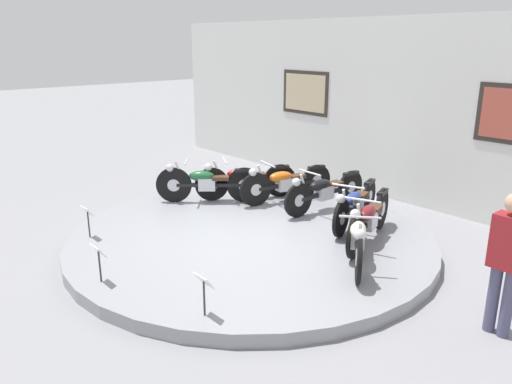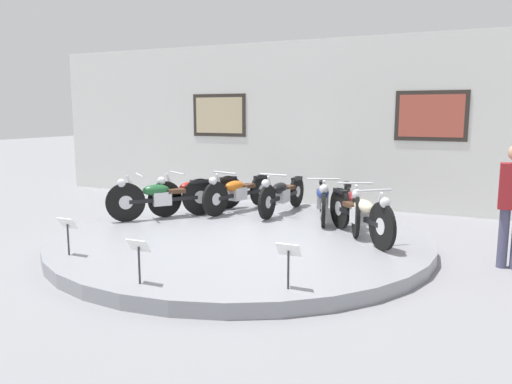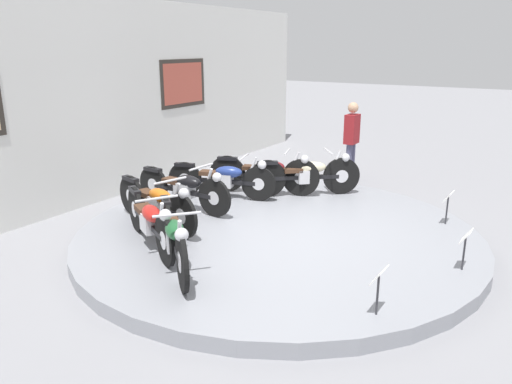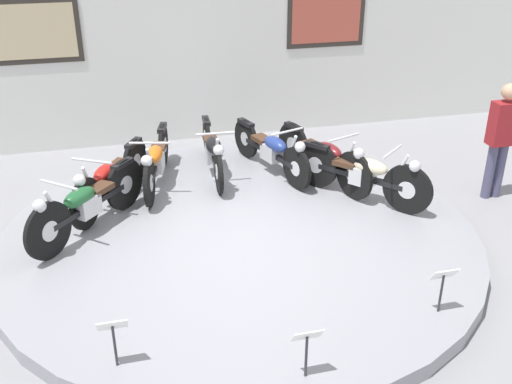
{
  "view_description": "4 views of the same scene",
  "coord_description": "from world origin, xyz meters",
  "px_view_note": "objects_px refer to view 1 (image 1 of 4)",
  "views": [
    {
      "loc": [
        5.71,
        -4.9,
        3.19
      ],
      "look_at": [
        -0.29,
        0.36,
        0.74
      ],
      "focal_mm": 35.0,
      "sensor_mm": 36.0,
      "label": 1
    },
    {
      "loc": [
        3.36,
        -6.86,
        2.07
      ],
      "look_at": [
        0.06,
        0.44,
        0.78
      ],
      "focal_mm": 35.0,
      "sensor_mm": 36.0,
      "label": 2
    },
    {
      "loc": [
        -5.98,
        -3.39,
        2.8
      ],
      "look_at": [
        -0.27,
        0.2,
        0.79
      ],
      "focal_mm": 35.0,
      "sensor_mm": 36.0,
      "label": 3
    },
    {
      "loc": [
        -1.36,
        -6.24,
        3.86
      ],
      "look_at": [
        0.25,
        0.15,
        0.61
      ],
      "focal_mm": 42.0,
      "sensor_mm": 36.0,
      "label": 4
    }
  ],
  "objects_px": {
    "info_placard_front_left": "(88,215)",
    "info_placard_front_right": "(204,286)",
    "motorcycle_black": "(324,190)",
    "motorcycle_green": "(207,182)",
    "motorcycle_orange": "(285,182)",
    "info_placard_front_centre": "(99,255)",
    "visitor_standing": "(507,257)",
    "motorcycle_red": "(244,179)",
    "motorcycle_maroon": "(369,218)",
    "motorcycle_blue": "(355,203)",
    "motorcycle_cream": "(357,235)"
  },
  "relations": [
    {
      "from": "motorcycle_green",
      "to": "visitor_standing",
      "type": "bearing_deg",
      "value": -0.2
    },
    {
      "from": "motorcycle_cream",
      "to": "motorcycle_red",
      "type": "bearing_deg",
      "value": 168.27
    },
    {
      "from": "motorcycle_cream",
      "to": "info_placard_front_left",
      "type": "bearing_deg",
      "value": -143.64
    },
    {
      "from": "motorcycle_black",
      "to": "motorcycle_green",
      "type": "bearing_deg",
      "value": -143.18
    },
    {
      "from": "info_placard_front_left",
      "to": "visitor_standing",
      "type": "xyz_separation_m",
      "value": [
        5.34,
        2.44,
        0.38
      ]
    },
    {
      "from": "motorcycle_orange",
      "to": "visitor_standing",
      "type": "xyz_separation_m",
      "value": [
        4.62,
        -1.18,
        0.37
      ]
    },
    {
      "from": "motorcycle_red",
      "to": "info_placard_front_right",
      "type": "distance_m",
      "value": 4.36
    },
    {
      "from": "info_placard_front_left",
      "to": "info_placard_front_right",
      "type": "distance_m",
      "value": 3.11
    },
    {
      "from": "motorcycle_green",
      "to": "motorcycle_cream",
      "type": "bearing_deg",
      "value": -0.02
    },
    {
      "from": "motorcycle_maroon",
      "to": "motorcycle_black",
      "type": "bearing_deg",
      "value": 156.06
    },
    {
      "from": "motorcycle_blue",
      "to": "info_placard_front_left",
      "type": "relative_size",
      "value": 3.67
    },
    {
      "from": "motorcycle_red",
      "to": "visitor_standing",
      "type": "relative_size",
      "value": 1.06
    },
    {
      "from": "motorcycle_red",
      "to": "motorcycle_black",
      "type": "relative_size",
      "value": 0.89
    },
    {
      "from": "motorcycle_orange",
      "to": "motorcycle_maroon",
      "type": "distance_m",
      "value": 2.36
    },
    {
      "from": "motorcycle_orange",
      "to": "info_placard_front_right",
      "type": "bearing_deg",
      "value": -56.46
    },
    {
      "from": "motorcycle_blue",
      "to": "visitor_standing",
      "type": "bearing_deg",
      "value": -21.77
    },
    {
      "from": "info_placard_front_centre",
      "to": "visitor_standing",
      "type": "relative_size",
      "value": 0.31
    },
    {
      "from": "motorcycle_green",
      "to": "info_placard_front_centre",
      "type": "relative_size",
      "value": 3.05
    },
    {
      "from": "motorcycle_orange",
      "to": "motorcycle_maroon",
      "type": "xyz_separation_m",
      "value": [
        2.31,
        -0.48,
        0.01
      ]
    },
    {
      "from": "motorcycle_cream",
      "to": "info_placard_front_left",
      "type": "relative_size",
      "value": 3.09
    },
    {
      "from": "motorcycle_black",
      "to": "motorcycle_maroon",
      "type": "height_order",
      "value": "motorcycle_maroon"
    },
    {
      "from": "motorcycle_blue",
      "to": "motorcycle_red",
      "type": "bearing_deg",
      "value": -168.34
    },
    {
      "from": "motorcycle_orange",
      "to": "visitor_standing",
      "type": "distance_m",
      "value": 4.78
    },
    {
      "from": "motorcycle_black",
      "to": "motorcycle_blue",
      "type": "height_order",
      "value": "motorcycle_black"
    },
    {
      "from": "info_placard_front_right",
      "to": "visitor_standing",
      "type": "height_order",
      "value": "visitor_standing"
    },
    {
      "from": "motorcycle_black",
      "to": "info_placard_front_left",
      "type": "relative_size",
      "value": 3.85
    },
    {
      "from": "motorcycle_maroon",
      "to": "info_placard_front_left",
      "type": "relative_size",
      "value": 3.75
    },
    {
      "from": "motorcycle_orange",
      "to": "motorcycle_red",
      "type": "bearing_deg",
      "value": -143.27
    },
    {
      "from": "motorcycle_black",
      "to": "info_placard_front_left",
      "type": "bearing_deg",
      "value": -112.33
    },
    {
      "from": "motorcycle_orange",
      "to": "motorcycle_black",
      "type": "distance_m",
      "value": 0.85
    },
    {
      "from": "motorcycle_green",
      "to": "info_placard_front_centre",
      "type": "bearing_deg",
      "value": -59.2
    },
    {
      "from": "motorcycle_orange",
      "to": "motorcycle_green",
      "type": "bearing_deg",
      "value": -129.12
    },
    {
      "from": "motorcycle_cream",
      "to": "info_placard_front_centre",
      "type": "relative_size",
      "value": 3.09
    },
    {
      "from": "motorcycle_red",
      "to": "motorcycle_orange",
      "type": "distance_m",
      "value": 0.8
    },
    {
      "from": "info_placard_front_left",
      "to": "motorcycle_black",
      "type": "bearing_deg",
      "value": 67.67
    },
    {
      "from": "motorcycle_green",
      "to": "info_placard_front_left",
      "type": "distance_m",
      "value": 2.47
    },
    {
      "from": "motorcycle_orange",
      "to": "info_placard_front_centre",
      "type": "height_order",
      "value": "motorcycle_orange"
    },
    {
      "from": "motorcycle_black",
      "to": "visitor_standing",
      "type": "xyz_separation_m",
      "value": [
        3.78,
        -1.35,
        0.37
      ]
    },
    {
      "from": "motorcycle_black",
      "to": "info_placard_front_right",
      "type": "xyz_separation_m",
      "value": [
        1.56,
        -3.78,
        -0.01
      ]
    },
    {
      "from": "motorcycle_blue",
      "to": "motorcycle_cream",
      "type": "xyz_separation_m",
      "value": [
        0.94,
        -1.16,
        0.02
      ]
    },
    {
      "from": "motorcycle_black",
      "to": "motorcycle_red",
      "type": "bearing_deg",
      "value": -156.17
    },
    {
      "from": "motorcycle_orange",
      "to": "motorcycle_black",
      "type": "bearing_deg",
      "value": 11.7
    },
    {
      "from": "motorcycle_orange",
      "to": "info_placard_front_left",
      "type": "xyz_separation_m",
      "value": [
        -0.72,
        -3.61,
        -0.02
      ]
    },
    {
      "from": "motorcycle_red",
      "to": "visitor_standing",
      "type": "height_order",
      "value": "visitor_standing"
    },
    {
      "from": "motorcycle_cream",
      "to": "visitor_standing",
      "type": "bearing_deg",
      "value": -0.51
    },
    {
      "from": "motorcycle_blue",
      "to": "motorcycle_maroon",
      "type": "xyz_separation_m",
      "value": [
        0.63,
        -0.48,
        0.02
      ]
    },
    {
      "from": "motorcycle_red",
      "to": "motorcycle_orange",
      "type": "xyz_separation_m",
      "value": [
        0.64,
        0.48,
        -0.01
      ]
    },
    {
      "from": "info_placard_front_centre",
      "to": "visitor_standing",
      "type": "height_order",
      "value": "visitor_standing"
    },
    {
      "from": "motorcycle_green",
      "to": "visitor_standing",
      "type": "height_order",
      "value": "visitor_standing"
    },
    {
      "from": "motorcycle_maroon",
      "to": "info_placard_front_left",
      "type": "bearing_deg",
      "value": -134.09
    }
  ]
}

